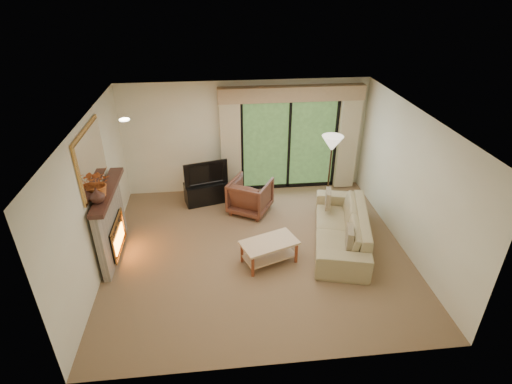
{
  "coord_description": "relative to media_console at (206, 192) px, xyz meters",
  "views": [
    {
      "loc": [
        -0.68,
        -6.01,
        4.62
      ],
      "look_at": [
        0.0,
        0.3,
        1.1
      ],
      "focal_mm": 28.0,
      "sensor_mm": 36.0,
      "label": 1
    }
  ],
  "objects": [
    {
      "name": "fireplace",
      "position": [
        -1.68,
        -1.75,
        0.45
      ],
      "size": [
        0.24,
        1.7,
        1.37
      ],
      "primitive_type": null,
      "color": "gray",
      "rests_on": "floor"
    },
    {
      "name": "cornice",
      "position": [
        1.95,
        0.41,
        2.08
      ],
      "size": [
        3.2,
        0.24,
        0.32
      ],
      "primitive_type": "cube",
      "color": "tan",
      "rests_on": "wall_back"
    },
    {
      "name": "wall_front",
      "position": [
        0.95,
        -4.45,
        1.06
      ],
      "size": [
        5.0,
        0.0,
        5.0
      ],
      "primitive_type": "plane",
      "rotation": [
        -1.57,
        0.0,
        0.0
      ],
      "color": "#F1E9C8",
      "rests_on": "ground"
    },
    {
      "name": "sliding_door",
      "position": [
        1.95,
        0.5,
        0.86
      ],
      "size": [
        2.26,
        0.1,
        2.16
      ],
      "primitive_type": null,
      "color": "black",
      "rests_on": "floor"
    },
    {
      "name": "coffee_table",
      "position": [
        1.12,
        -2.3,
        -0.01
      ],
      "size": [
        1.11,
        0.85,
        0.44
      ],
      "primitive_type": null,
      "rotation": [
        0.0,
        0.0,
        0.35
      ],
      "color": "tan",
      "rests_on": "floor"
    },
    {
      "name": "wall_back",
      "position": [
        0.95,
        0.55,
        1.06
      ],
      "size": [
        5.0,
        0.0,
        5.0
      ],
      "primitive_type": "plane",
      "rotation": [
        1.57,
        0.0,
        0.0
      ],
      "color": "#F1E9C8",
      "rests_on": "ground"
    },
    {
      "name": "curtain_right",
      "position": [
        3.3,
        0.39,
        0.96
      ],
      "size": [
        0.45,
        0.18,
        2.35
      ],
      "primitive_type": "cube",
      "color": "#C2B28C",
      "rests_on": "floor"
    },
    {
      "name": "ceiling",
      "position": [
        0.95,
        -1.95,
        2.36
      ],
      "size": [
        5.5,
        5.5,
        0.0
      ],
      "primitive_type": "plane",
      "rotation": [
        3.14,
        0.0,
        0.0
      ],
      "color": "white",
      "rests_on": "ground"
    },
    {
      "name": "tv",
      "position": [
        0.0,
        0.0,
        0.52
      ],
      "size": [
        0.97,
        0.37,
        0.56
      ],
      "primitive_type": "imported",
      "rotation": [
        0.0,
        0.0,
        0.25
      ],
      "color": "black",
      "rests_on": "media_console"
    },
    {
      "name": "wall_right",
      "position": [
        3.7,
        -1.95,
        1.06
      ],
      "size": [
        0.0,
        5.0,
        5.0
      ],
      "primitive_type": "plane",
      "rotation": [
        1.57,
        0.0,
        -1.57
      ],
      "color": "#F1E9C8",
      "rests_on": "ground"
    },
    {
      "name": "vase",
      "position": [
        -1.66,
        -2.2,
        1.26
      ],
      "size": [
        0.31,
        0.31,
        0.25
      ],
      "primitive_type": "imported",
      "rotation": [
        0.0,
        0.0,
        -0.34
      ],
      "color": "#41231C",
      "rests_on": "fireplace"
    },
    {
      "name": "pillow_near",
      "position": [
        2.48,
        -2.54,
        0.35
      ],
      "size": [
        0.2,
        0.4,
        0.39
      ],
      "primitive_type": "cube",
      "rotation": [
        0.0,
        0.0,
        -0.25
      ],
      "color": "brown",
      "rests_on": "sofa"
    },
    {
      "name": "media_console",
      "position": [
        0.0,
        0.0,
        0.0
      ],
      "size": [
        1.02,
        0.65,
        0.47
      ],
      "primitive_type": "cube",
      "rotation": [
        0.0,
        0.0,
        0.25
      ],
      "color": "black",
      "rests_on": "floor"
    },
    {
      "name": "floor",
      "position": [
        0.95,
        -1.95,
        -0.24
      ],
      "size": [
        5.5,
        5.5,
        0.0
      ],
      "primitive_type": "plane",
      "color": "#826346",
      "rests_on": "ground"
    },
    {
      "name": "armchair",
      "position": [
        0.95,
        -0.51,
        0.14
      ],
      "size": [
        1.1,
        1.11,
        0.75
      ],
      "primitive_type": "imported",
      "rotation": [
        0.0,
        0.0,
        2.63
      ],
      "color": "#582F22",
      "rests_on": "floor"
    },
    {
      "name": "sofa",
      "position": [
        2.56,
        -1.85,
        0.11
      ],
      "size": [
        1.5,
        2.56,
        0.7
      ],
      "primitive_type": "imported",
      "rotation": [
        0.0,
        0.0,
        -1.82
      ],
      "color": "tan",
      "rests_on": "floor"
    },
    {
      "name": "wall_left",
      "position": [
        -1.8,
        -1.95,
        1.06
      ],
      "size": [
        0.0,
        5.0,
        5.0
      ],
      "primitive_type": "plane",
      "rotation": [
        1.57,
        0.0,
        1.57
      ],
      "color": "#F1E9C8",
      "rests_on": "ground"
    },
    {
      "name": "floor_lamp",
      "position": [
        2.66,
        -0.5,
        0.6
      ],
      "size": [
        0.57,
        0.57,
        1.67
      ],
      "primitive_type": null,
      "rotation": [
        0.0,
        0.0,
        -0.34
      ],
      "color": "beige",
      "rests_on": "floor"
    },
    {
      "name": "mirror",
      "position": [
        -1.76,
        -1.75,
        1.71
      ],
      "size": [
        0.07,
        1.45,
        1.02
      ],
      "primitive_type": null,
      "color": "#BE8741",
      "rests_on": "wall_left"
    },
    {
      "name": "branches",
      "position": [
        -1.66,
        -2.0,
        1.38
      ],
      "size": [
        0.45,
        0.39,
        0.49
      ],
      "primitive_type": "imported",
      "rotation": [
        0.0,
        0.0,
        0.02
      ],
      "color": "#C15F26",
      "rests_on": "fireplace"
    },
    {
      "name": "curtain_left",
      "position": [
        0.6,
        0.39,
        0.96
      ],
      "size": [
        0.45,
        0.18,
        2.35
      ],
      "primitive_type": "cube",
      "color": "#C2B28C",
      "rests_on": "floor"
    },
    {
      "name": "pillow_far",
      "position": [
        2.48,
        -1.16,
        0.35
      ],
      "size": [
        0.18,
        0.38,
        0.37
      ],
      "primitive_type": "cube",
      "rotation": [
        0.0,
        0.0,
        -0.25
      ],
      "color": "brown",
      "rests_on": "sofa"
    }
  ]
}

